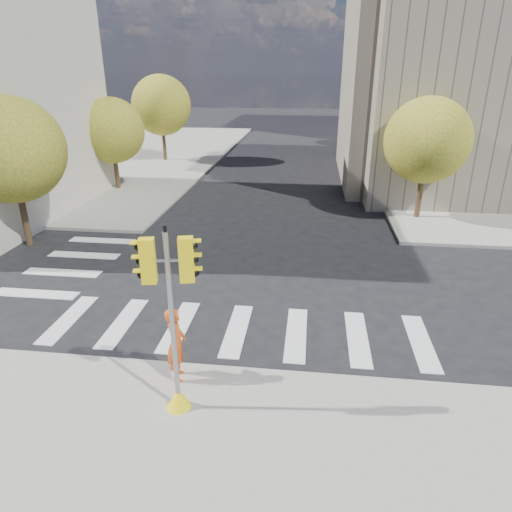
{
  "coord_description": "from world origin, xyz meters",
  "views": [
    {
      "loc": [
        1.94,
        -13.75,
        7.36
      ],
      "look_at": [
        0.38,
        -1.12,
        2.1
      ],
      "focal_mm": 32.0,
      "sensor_mm": 36.0,
      "label": 1
    }
  ],
  "objects_px": {
    "lamp_near": "(422,121)",
    "photographer": "(176,344)",
    "lamp_far": "(387,103)",
    "traffic_signal": "(174,338)"
  },
  "relations": [
    {
      "from": "lamp_near",
      "to": "photographer",
      "type": "xyz_separation_m",
      "value": [
        -9.16,
        -18.6,
        -3.46
      ]
    },
    {
      "from": "lamp_far",
      "to": "photographer",
      "type": "distance_m",
      "value": 34.04
    },
    {
      "from": "lamp_near",
      "to": "traffic_signal",
      "type": "xyz_separation_m",
      "value": [
        -8.85,
        -19.66,
        -2.59
      ]
    },
    {
      "from": "lamp_near",
      "to": "lamp_far",
      "type": "relative_size",
      "value": 1.0
    },
    {
      "from": "lamp_far",
      "to": "traffic_signal",
      "type": "relative_size",
      "value": 1.86
    },
    {
      "from": "traffic_signal",
      "to": "lamp_near",
      "type": "bearing_deg",
      "value": 53.77
    },
    {
      "from": "lamp_near",
      "to": "photographer",
      "type": "relative_size",
      "value": 4.17
    },
    {
      "from": "lamp_far",
      "to": "photographer",
      "type": "bearing_deg",
      "value": -105.69
    },
    {
      "from": "traffic_signal",
      "to": "photographer",
      "type": "distance_m",
      "value": 1.41
    },
    {
      "from": "lamp_near",
      "to": "traffic_signal",
      "type": "height_order",
      "value": "lamp_near"
    }
  ]
}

